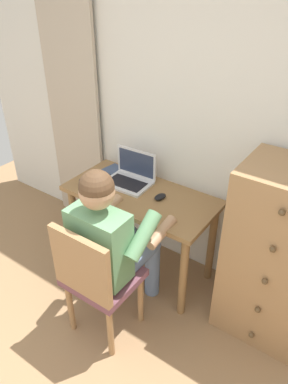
{
  "coord_description": "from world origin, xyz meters",
  "views": [
    {
      "loc": [
        0.88,
        0.07,
        2.12
      ],
      "look_at": [
        -0.32,
        1.76,
        0.81
      ],
      "focal_mm": 33.91,
      "sensor_mm": 36.0,
      "label": 1
    }
  ],
  "objects": [
    {
      "name": "desk",
      "position": [
        -0.42,
        1.86,
        0.59
      ],
      "size": [
        1.12,
        0.54,
        0.71
      ],
      "color": "olive",
      "rests_on": "ground_plane"
    },
    {
      "name": "dresser",
      "position": [
        0.59,
        1.91,
        0.6
      ],
      "size": [
        0.6,
        0.5,
        1.2
      ],
      "color": "#9E754C",
      "rests_on": "ground_plane"
    },
    {
      "name": "notebook_pad",
      "position": [
        -0.76,
        2.01,
        0.72
      ],
      "size": [
        0.23,
        0.18,
        0.01
      ],
      "primitive_type": "cube",
      "rotation": [
        0.0,
        0.0,
        -0.16
      ],
      "color": "#3D4C6B",
      "rests_on": "desk"
    },
    {
      "name": "computer_mouse",
      "position": [
        -0.27,
        1.88,
        0.73
      ],
      "size": [
        0.08,
        0.11,
        0.03
      ],
      "primitive_type": "ellipsoid",
      "rotation": [
        0.0,
        0.0,
        -0.16
      ],
      "color": "black",
      "rests_on": "desk"
    },
    {
      "name": "wall_back",
      "position": [
        0.0,
        2.2,
        1.25
      ],
      "size": [
        4.8,
        0.05,
        2.5
      ],
      "primitive_type": "cube",
      "color": "silver",
      "rests_on": "ground_plane"
    },
    {
      "name": "chair",
      "position": [
        -0.28,
        1.2,
        0.5
      ],
      "size": [
        0.42,
        0.4,
        0.89
      ],
      "color": "brown",
      "rests_on": "ground_plane"
    },
    {
      "name": "laptop",
      "position": [
        -0.58,
        1.95,
        0.76
      ],
      "size": [
        0.35,
        0.26,
        0.24
      ],
      "color": "silver",
      "rests_on": "desk"
    },
    {
      "name": "curtain_panel",
      "position": [
        -1.31,
        2.13,
        1.09
      ],
      "size": [
        0.56,
        0.03,
        2.17
      ],
      "primitive_type": "cube",
      "color": "#BCAD99",
      "rests_on": "ground_plane"
    },
    {
      "name": "person_seated",
      "position": [
        -0.28,
        1.38,
        0.68
      ],
      "size": [
        0.53,
        0.59,
        1.21
      ],
      "color": "#6B84AD",
      "rests_on": "ground_plane"
    },
    {
      "name": "desk_clock",
      "position": [
        -0.85,
        1.73,
        0.73
      ],
      "size": [
        0.09,
        0.09,
        0.03
      ],
      "color": "black",
      "rests_on": "desk"
    }
  ]
}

